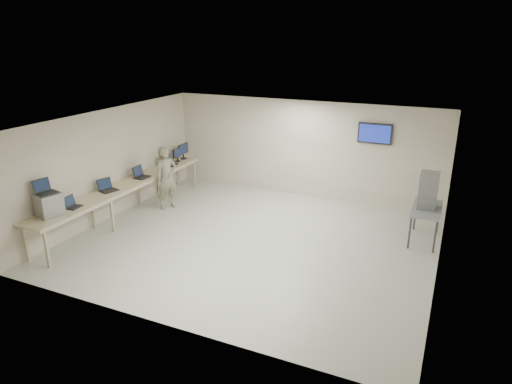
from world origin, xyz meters
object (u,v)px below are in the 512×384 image
at_px(equipment_box, 49,205).
at_px(side_table, 427,211).
at_px(soldier, 167,178).
at_px(workbench, 126,187).

distance_m(equipment_box, side_table, 8.30).
bearing_deg(soldier, equipment_box, -166.65).
height_order(workbench, equipment_box, equipment_box).
distance_m(workbench, soldier, 1.16).
xyz_separation_m(workbench, equipment_box, (-0.06, -2.33, 0.32)).
height_order(equipment_box, soldier, soldier).
bearing_deg(side_table, soldier, -174.14).
bearing_deg(workbench, soldier, 60.68).
height_order(equipment_box, side_table, equipment_box).
relative_size(soldier, side_table, 1.28).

